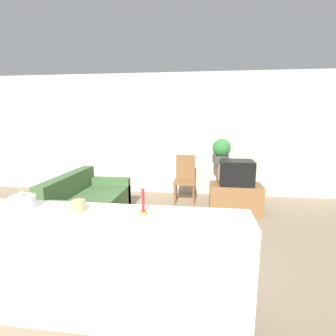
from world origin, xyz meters
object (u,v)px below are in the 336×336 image
object	(u,v)px
couch	(88,206)
television	(236,172)
potted_plant	(222,150)
decorative_bowl	(22,202)
wooden_chair	(185,177)

from	to	relation	value
couch	television	distance (m)	2.66
couch	potted_plant	world-z (taller)	potted_plant
decorative_bowl	television	bearing A→B (deg)	52.95
television	decorative_bowl	size ratio (longest dim) A/B	2.87
couch	television	bearing A→B (deg)	18.37
television	potted_plant	xyz separation A→B (m)	(-0.22, 0.77, 0.30)
potted_plant	wooden_chair	bearing A→B (deg)	-161.38
potted_plant	decorative_bowl	world-z (taller)	potted_plant
wooden_chair	potted_plant	distance (m)	0.95
television	wooden_chair	xyz separation A→B (m)	(-0.96, 0.52, -0.23)
potted_plant	decorative_bowl	xyz separation A→B (m)	(-1.91, -3.58, -0.03)
couch	wooden_chair	bearing A→B (deg)	41.40
wooden_chair	decorative_bowl	size ratio (longest dim) A/B	4.58
television	wooden_chair	distance (m)	1.11
wooden_chair	decorative_bowl	distance (m)	3.57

